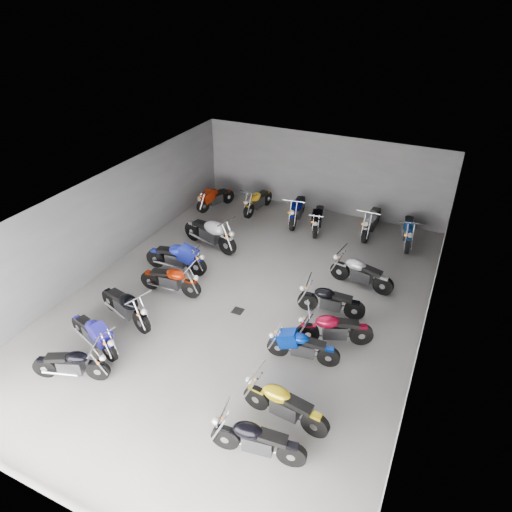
# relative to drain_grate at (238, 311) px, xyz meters

# --- Properties ---
(ground) EXTENTS (14.00, 14.00, 0.00)m
(ground) POSITION_rel_drain_grate_xyz_m (0.00, 0.50, -0.01)
(ground) COLOR #9E9C96
(ground) RESTS_ON ground
(wall_back) EXTENTS (10.00, 0.10, 3.20)m
(wall_back) POSITION_rel_drain_grate_xyz_m (0.00, 7.50, 1.59)
(wall_back) COLOR slate
(wall_back) RESTS_ON ground
(wall_left) EXTENTS (0.10, 14.00, 3.20)m
(wall_left) POSITION_rel_drain_grate_xyz_m (-5.00, 0.50, 1.59)
(wall_left) COLOR slate
(wall_left) RESTS_ON ground
(wall_right) EXTENTS (0.10, 14.00, 3.20)m
(wall_right) POSITION_rel_drain_grate_xyz_m (5.00, 0.50, 1.59)
(wall_right) COLOR slate
(wall_right) RESTS_ON ground
(ceiling) EXTENTS (10.00, 14.00, 0.04)m
(ceiling) POSITION_rel_drain_grate_xyz_m (0.00, 0.50, 3.21)
(ceiling) COLOR black
(ceiling) RESTS_ON wall_back
(drain_grate) EXTENTS (0.32, 0.32, 0.01)m
(drain_grate) POSITION_rel_drain_grate_xyz_m (0.00, 0.00, 0.00)
(drain_grate) COLOR black
(drain_grate) RESTS_ON ground
(motorcycle_left_a) EXTENTS (1.82, 0.79, 0.84)m
(motorcycle_left_a) POSITION_rel_drain_grate_xyz_m (-2.43, -3.99, 0.45)
(motorcycle_left_a) COLOR black
(motorcycle_left_a) RESTS_ON ground
(motorcycle_left_b) EXTENTS (1.95, 0.70, 0.88)m
(motorcycle_left_b) POSITION_rel_drain_grate_xyz_m (-2.69, -2.94, 0.47)
(motorcycle_left_b) COLOR black
(motorcycle_left_b) RESTS_ON ground
(motorcycle_left_c) EXTENTS (2.12, 0.77, 0.95)m
(motorcycle_left_c) POSITION_rel_drain_grate_xyz_m (-2.64, -1.70, 0.51)
(motorcycle_left_c) COLOR black
(motorcycle_left_c) RESTS_ON ground
(motorcycle_left_d) EXTENTS (2.02, 0.45, 0.89)m
(motorcycle_left_d) POSITION_rel_drain_grate_xyz_m (-2.25, -0.05, 0.48)
(motorcycle_left_d) COLOR black
(motorcycle_left_d) RESTS_ON ground
(motorcycle_left_e) EXTENTS (2.17, 0.48, 0.95)m
(motorcycle_left_e) POSITION_rel_drain_grate_xyz_m (-2.78, 1.05, 0.52)
(motorcycle_left_e) COLOR black
(motorcycle_left_e) RESTS_ON ground
(motorcycle_left_f) EXTENTS (2.36, 0.72, 1.05)m
(motorcycle_left_f) POSITION_rel_drain_grate_xyz_m (-2.56, 2.88, 0.57)
(motorcycle_left_f) COLOR black
(motorcycle_left_f) RESTS_ON ground
(motorcycle_right_a) EXTENTS (2.00, 0.50, 0.88)m
(motorcycle_right_a) POSITION_rel_drain_grate_xyz_m (2.49, -4.01, 0.47)
(motorcycle_right_a) COLOR black
(motorcycle_right_a) RESTS_ON ground
(motorcycle_right_b) EXTENTS (2.06, 0.45, 0.90)m
(motorcycle_right_b) POSITION_rel_drain_grate_xyz_m (2.66, -2.98, 0.49)
(motorcycle_right_b) COLOR black
(motorcycle_right_b) RESTS_ON ground
(motorcycle_right_c) EXTENTS (1.87, 0.46, 0.82)m
(motorcycle_right_c) POSITION_rel_drain_grate_xyz_m (2.38, -1.06, 0.44)
(motorcycle_right_c) COLOR black
(motorcycle_right_c) RESTS_ON ground
(motorcycle_right_d) EXTENTS (1.93, 0.92, 0.90)m
(motorcycle_right_d) POSITION_rel_drain_grate_xyz_m (2.91, -0.12, 0.48)
(motorcycle_right_d) COLOR black
(motorcycle_right_d) RESTS_ON ground
(motorcycle_right_e) EXTENTS (1.95, 0.46, 0.86)m
(motorcycle_right_e) POSITION_rel_drain_grate_xyz_m (2.45, 1.03, 0.46)
(motorcycle_right_e) COLOR black
(motorcycle_right_e) RESTS_ON ground
(motorcycle_right_f) EXTENTS (2.07, 0.51, 0.91)m
(motorcycle_right_f) POSITION_rel_drain_grate_xyz_m (2.90, 2.76, 0.49)
(motorcycle_right_f) COLOR black
(motorcycle_right_f) RESTS_ON ground
(motorcycle_back_a) EXTENTS (0.82, 1.84, 0.85)m
(motorcycle_back_a) POSITION_rel_drain_grate_xyz_m (-4.01, 5.78, 0.46)
(motorcycle_back_a) COLOR black
(motorcycle_back_a) RESTS_ON ground
(motorcycle_back_b) EXTENTS (0.47, 2.05, 0.90)m
(motorcycle_back_b) POSITION_rel_drain_grate_xyz_m (-2.26, 6.22, 0.49)
(motorcycle_back_b) COLOR black
(motorcycle_back_b) RESTS_ON ground
(motorcycle_back_c) EXTENTS (0.54, 2.25, 0.99)m
(motorcycle_back_c) POSITION_rel_drain_grate_xyz_m (-0.46, 6.08, 0.54)
(motorcycle_back_c) COLOR black
(motorcycle_back_c) RESTS_ON ground
(motorcycle_back_d) EXTENTS (0.57, 2.01, 0.89)m
(motorcycle_back_d) POSITION_rel_drain_grate_xyz_m (0.49, 5.79, 0.48)
(motorcycle_back_d) COLOR black
(motorcycle_back_d) RESTS_ON ground
(motorcycle_back_e) EXTENTS (0.45, 2.26, 1.00)m
(motorcycle_back_e) POSITION_rel_drain_grate_xyz_m (2.41, 6.33, 0.54)
(motorcycle_back_e) COLOR black
(motorcycle_back_e) RESTS_ON ground
(motorcycle_back_f) EXTENTS (0.56, 2.18, 0.96)m
(motorcycle_back_f) POSITION_rel_drain_grate_xyz_m (3.78, 6.18, 0.52)
(motorcycle_back_f) COLOR black
(motorcycle_back_f) RESTS_ON ground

